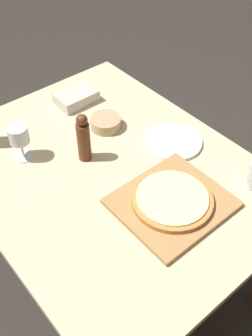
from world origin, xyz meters
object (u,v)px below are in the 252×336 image
(pepper_mill, at_px, (84,139))
(wine_glass, at_px, (19,137))
(small_bowl, at_px, (106,123))
(pizza, at_px, (172,199))

(pepper_mill, distance_m, wine_glass, 0.24)
(wine_glass, bearing_deg, pepper_mill, -41.49)
(small_bowl, bearing_deg, pizza, -100.17)
(pizza, xyz_separation_m, wine_glass, (-0.27, 0.53, 0.07))
(pepper_mill, relative_size, wine_glass, 1.43)
(pizza, distance_m, wine_glass, 0.60)
(pepper_mill, relative_size, small_bowl, 1.58)
(pizza, height_order, pepper_mill, pepper_mill)
(pizza, relative_size, pepper_mill, 1.36)
(pizza, distance_m, pepper_mill, 0.39)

